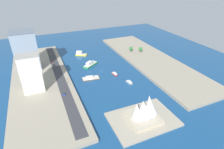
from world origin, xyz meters
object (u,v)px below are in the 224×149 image
at_px(barge_flat_brown, 90,78).
at_px(taxi_yellow_cab, 50,54).
at_px(ferry_yellow_fast, 80,54).
at_px(opera_landmark, 144,110).
at_px(hatchback_blue, 64,94).
at_px(hotel_broad_white, 31,73).
at_px(tugboat_red, 115,74).
at_px(yacht_sleek_gray, 129,82).
at_px(traffic_light_waterfront, 68,80).
at_px(pickup_red, 53,62).
at_px(tower_tall_glass, 26,51).
at_px(suv_black, 54,65).
at_px(ferry_green_doubledeck, 90,64).

xyz_separation_m(barge_flat_brown, taxi_yellow_cab, (39.60, -101.15, 3.46)).
distance_m(ferry_yellow_fast, opera_landmark, 179.01).
bearing_deg(ferry_yellow_fast, hatchback_blue, 66.69).
bearing_deg(ferry_yellow_fast, opera_landmark, 94.29).
xyz_separation_m(barge_flat_brown, hotel_broad_white, (68.42, 5.55, 24.50)).
xyz_separation_m(tugboat_red, hatchback_blue, (73.54, 26.01, 3.22)).
distance_m(hatchback_blue, taxi_yellow_cab, 129.41).
height_order(ferry_yellow_fast, yacht_sleek_gray, ferry_yellow_fast).
xyz_separation_m(taxi_yellow_cab, traffic_light_waterfront, (-9.40, 106.51, 3.38)).
bearing_deg(hatchback_blue, yacht_sleek_gray, 178.68).
relative_size(pickup_red, traffic_light_waterfront, 0.70).
bearing_deg(traffic_light_waterfront, tower_tall_glass, -56.53).
bearing_deg(yacht_sleek_gray, ferry_yellow_fast, -73.88).
xyz_separation_m(yacht_sleek_gray, pickup_red, (81.21, -95.24, 3.06)).
bearing_deg(suv_black, pickup_red, -89.08).
bearing_deg(suv_black, yacht_sleek_gray, 134.16).
distance_m(taxi_yellow_cab, opera_landmark, 205.30).
bearing_deg(yacht_sleek_gray, hatchback_blue, -1.32).
bearing_deg(ferry_green_doubledeck, ferry_yellow_fast, -86.42).
distance_m(tugboat_red, pickup_red, 99.79).
bearing_deg(yacht_sleek_gray, suv_black, -45.84).
height_order(ferry_yellow_fast, taxi_yellow_cab, ferry_yellow_fast).
distance_m(barge_flat_brown, traffic_light_waterfront, 31.43).
relative_size(tower_tall_glass, traffic_light_waterfront, 8.24).
relative_size(yacht_sleek_gray, opera_landmark, 0.40).
relative_size(yacht_sleek_gray, barge_flat_brown, 0.49).
bearing_deg(taxi_yellow_cab, hotel_broad_white, 74.89).
distance_m(pickup_red, suv_black, 11.81).
height_order(taxi_yellow_cab, traffic_light_waterfront, traffic_light_waterfront).
bearing_deg(yacht_sleek_gray, tugboat_red, -74.66).
bearing_deg(hotel_broad_white, tower_tall_glass, -87.19).
relative_size(ferry_yellow_fast, hotel_broad_white, 0.45).
bearing_deg(opera_landmark, pickup_red, -68.87).
relative_size(tugboat_red, opera_landmark, 0.39).
bearing_deg(tugboat_red, suv_black, -37.13).
height_order(ferry_yellow_fast, tugboat_red, ferry_yellow_fast).
height_order(ferry_yellow_fast, tower_tall_glass, tower_tall_glass).
relative_size(hotel_broad_white, traffic_light_waterfront, 6.76).
bearing_deg(taxi_yellow_cab, tower_tall_glass, 54.10).
height_order(ferry_yellow_fast, barge_flat_brown, ferry_yellow_fast).
height_order(ferry_green_doubledeck, suv_black, ferry_green_doubledeck).
bearing_deg(tower_tall_glass, ferry_green_doubledeck, 166.90).
relative_size(hotel_broad_white, suv_black, 9.20).
height_order(traffic_light_waterfront, opera_landmark, opera_landmark).
xyz_separation_m(ferry_yellow_fast, tugboat_red, (-25.27, 86.03, -1.50)).
relative_size(taxi_yellow_cab, opera_landmark, 0.17).
xyz_separation_m(ferry_yellow_fast, opera_landmark, (-13.38, 178.26, 9.31)).
height_order(ferry_green_doubledeck, hatchback_blue, ferry_green_doubledeck).
xyz_separation_m(tugboat_red, hotel_broad_white, (102.51, 3.30, 24.28)).
height_order(pickup_red, suv_black, suv_black).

